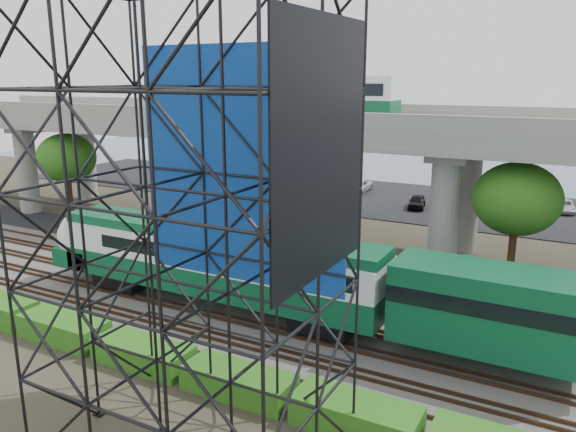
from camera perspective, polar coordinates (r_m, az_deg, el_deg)
The scene contains 13 objects.
ground at distance 29.90m, azimuth -10.25°, elevation -10.64°, with size 140.00×140.00×0.00m, color #474233.
ballast_bed at distance 31.30m, azimuth -7.96°, elevation -9.18°, with size 90.00×12.00×0.20m, color slate.
service_road at distance 38.03m, azimuth -0.40°, elevation -4.90°, with size 90.00×5.00×0.08m, color black.
parking_lot at distance 59.02m, azimuth 10.58°, elevation 1.71°, with size 90.00×18.00×0.08m, color black.
harbor_water at distance 79.95m, azimuth 15.45°, elevation 4.60°, with size 140.00×40.00×0.03m, color slate.
rail_tracks at distance 31.23m, azimuth -7.98°, elevation -8.88°, with size 90.00×9.52×0.16m.
commuter_train at distance 28.98m, azimuth -4.15°, elevation -5.11°, with size 29.30×3.06×4.30m.
overpass at distance 41.12m, azimuth 3.24°, elevation 8.20°, with size 80.00×12.00×12.40m.
scaffold_tower at distance 17.52m, azimuth -10.24°, elevation -2.38°, with size 9.36×6.36×15.00m.
hedge_strip at distance 26.15m, azimuth -14.50°, elevation -13.28°, with size 34.60×1.80×1.20m.
trees at distance 43.74m, azimuth -2.24°, elevation 5.06°, with size 40.94×16.94×7.69m.
suv at distance 46.42m, azimuth -18.22°, elevation -1.20°, with size 2.22×4.82×1.34m, color black.
parked_cars at distance 58.64m, azimuth 9.70°, elevation 2.32°, with size 36.26×9.51×1.32m.
Camera 1 is at (17.23, -21.09, 12.34)m, focal length 35.00 mm.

